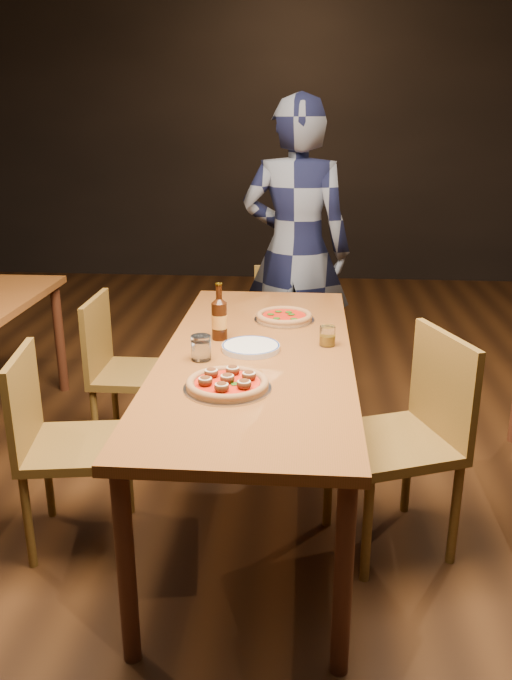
# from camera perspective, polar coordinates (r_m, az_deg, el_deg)

# --- Properties ---
(ground) EXTENTS (9.00, 9.00, 0.00)m
(ground) POSITION_cam_1_polar(r_m,az_deg,el_deg) (3.15, 0.07, -13.94)
(ground) COLOR black
(room_shell) EXTENTS (9.00, 9.00, 9.00)m
(room_shell) POSITION_cam_1_polar(r_m,az_deg,el_deg) (2.65, 0.09, 22.06)
(room_shell) COLOR black
(room_shell) RESTS_ON ground
(table_main) EXTENTS (0.80, 2.00, 0.75)m
(table_main) POSITION_cam_1_polar(r_m,az_deg,el_deg) (2.84, 0.08, -2.38)
(table_main) COLOR brown
(table_main) RESTS_ON ground
(chair_main_nw) EXTENTS (0.47, 0.47, 0.88)m
(chair_main_nw) POSITION_cam_1_polar(r_m,az_deg,el_deg) (2.81, -15.19, -8.73)
(chair_main_nw) COLOR brown
(chair_main_nw) RESTS_ON ground
(chair_main_sw) EXTENTS (0.41, 0.41, 0.87)m
(chair_main_sw) POSITION_cam_1_polar(r_m,az_deg,el_deg) (3.50, -10.35, -2.78)
(chair_main_sw) COLOR brown
(chair_main_sw) RESTS_ON ground
(chair_main_e) EXTENTS (0.57, 0.57, 0.95)m
(chair_main_e) POSITION_cam_1_polar(r_m,az_deg,el_deg) (2.72, 11.71, -8.53)
(chair_main_e) COLOR brown
(chair_main_e) RESTS_ON ground
(chair_end) EXTENTS (0.43, 0.43, 0.84)m
(chair_end) POSITION_cam_1_polar(r_m,az_deg,el_deg) (4.16, 2.64, 0.78)
(chair_end) COLOR brown
(chair_end) RESTS_ON ground
(pizza_meatball) EXTENTS (0.33, 0.33, 0.06)m
(pizza_meatball) POSITION_cam_1_polar(r_m,az_deg,el_deg) (2.44, -2.48, -3.73)
(pizza_meatball) COLOR #B7B7BF
(pizza_meatball) RESTS_ON table_main
(pizza_margherita) EXTENTS (0.30, 0.30, 0.04)m
(pizza_margherita) POSITION_cam_1_polar(r_m,az_deg,el_deg) (3.25, 2.45, 2.03)
(pizza_margherita) COLOR #B7B7BF
(pizza_margherita) RESTS_ON table_main
(plate_stack) EXTENTS (0.25, 0.25, 0.02)m
(plate_stack) POSITION_cam_1_polar(r_m,az_deg,el_deg) (2.83, -0.45, -0.64)
(plate_stack) COLOR white
(plate_stack) RESTS_ON table_main
(beer_bottle) EXTENTS (0.07, 0.07, 0.25)m
(beer_bottle) POSITION_cam_1_polar(r_m,az_deg,el_deg) (2.95, -3.17, 1.75)
(beer_bottle) COLOR black
(beer_bottle) RESTS_ON table_main
(water_glass) EXTENTS (0.08, 0.08, 0.10)m
(water_glass) POSITION_cam_1_polar(r_m,az_deg,el_deg) (2.72, -4.75, -0.67)
(water_glass) COLOR white
(water_glass) RESTS_ON table_main
(amber_glass) EXTENTS (0.07, 0.07, 0.09)m
(amber_glass) POSITION_cam_1_polar(r_m,az_deg,el_deg) (2.90, 6.17, 0.35)
(amber_glass) COLOR #A47312
(amber_glass) RESTS_ON table_main
(diner) EXTENTS (0.72, 0.52, 1.83)m
(diner) POSITION_cam_1_polar(r_m,az_deg,el_deg) (4.08, 3.47, 7.64)
(diner) COLOR black
(diner) RESTS_ON ground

